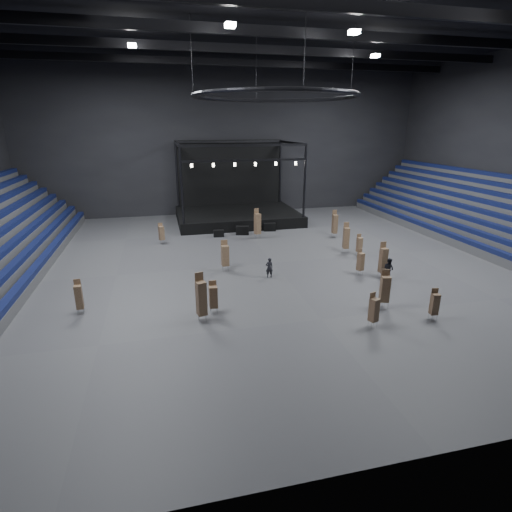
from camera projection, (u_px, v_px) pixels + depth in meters
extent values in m
plane|color=#434345|center=(273.00, 263.00, 33.36)|extent=(50.00, 50.00, 0.00)
cube|color=black|center=(276.00, 19.00, 27.72)|extent=(50.00, 42.00, 0.20)
cube|color=black|center=(228.00, 141.00, 49.93)|extent=(50.00, 0.20, 18.00)
cube|color=black|center=(482.00, 200.00, 11.15)|extent=(50.00, 0.20, 18.00)
cube|color=#0E173E|center=(34.00, 270.00, 29.04)|extent=(0.59, 40.00, 0.40)
cube|color=#0E173E|center=(18.00, 261.00, 28.61)|extent=(0.59, 40.00, 0.40)
cube|color=#0E173E|center=(2.00, 252.00, 28.17)|extent=(0.59, 40.00, 0.40)
cube|color=#48484A|center=(489.00, 242.00, 37.99)|extent=(7.20, 40.00, 0.75)
cube|color=#0E173E|center=(460.00, 238.00, 37.08)|extent=(0.59, 40.00, 0.40)
cube|color=#48484A|center=(494.00, 238.00, 37.98)|extent=(6.30, 40.00, 1.50)
cube|color=#0E173E|center=(470.00, 230.00, 37.05)|extent=(0.59, 40.00, 0.40)
cube|color=#48484A|center=(498.00, 234.00, 37.96)|extent=(5.40, 40.00, 2.25)
cube|color=#0E173E|center=(480.00, 221.00, 37.01)|extent=(0.59, 40.00, 0.40)
cube|color=#48484A|center=(503.00, 230.00, 37.94)|extent=(4.50, 40.00, 3.00)
cube|color=#0E173E|center=(489.00, 213.00, 36.98)|extent=(0.59, 40.00, 0.40)
cube|color=#48484A|center=(508.00, 226.00, 37.92)|extent=(3.60, 40.00, 3.75)
cube|color=#0E173E|center=(499.00, 205.00, 36.94)|extent=(0.59, 40.00, 0.40)
cube|color=#0E173E|center=(509.00, 196.00, 36.91)|extent=(0.59, 40.00, 0.40)
cube|color=black|center=(238.00, 216.00, 47.48)|extent=(14.00, 10.00, 1.20)
cube|color=black|center=(230.00, 173.00, 50.48)|extent=(13.30, 0.30, 8.00)
cylinder|color=black|center=(182.00, 186.00, 40.36)|extent=(0.24, 0.24, 7.80)
cylinder|color=black|center=(177.00, 175.00, 48.86)|extent=(0.24, 0.24, 7.80)
cylinder|color=black|center=(305.00, 182.00, 43.29)|extent=(0.24, 0.24, 7.80)
cylinder|color=black|center=(280.00, 172.00, 51.79)|extent=(0.24, 0.24, 7.80)
cube|color=black|center=(245.00, 145.00, 40.61)|extent=(13.40, 0.25, 0.25)
cube|color=black|center=(229.00, 142.00, 49.10)|extent=(13.40, 0.25, 0.25)
cube|color=black|center=(245.00, 160.00, 41.08)|extent=(13.40, 0.20, 0.20)
cylinder|color=white|center=(192.00, 166.00, 39.98)|extent=(0.24, 0.24, 0.35)
cylinder|color=white|center=(213.00, 165.00, 40.47)|extent=(0.24, 0.24, 0.35)
cylinder|color=white|center=(235.00, 165.00, 40.96)|extent=(0.24, 0.24, 0.35)
cylinder|color=white|center=(255.00, 164.00, 41.44)|extent=(0.24, 0.24, 0.35)
cylinder|color=white|center=(276.00, 164.00, 41.93)|extent=(0.24, 0.24, 0.35)
cylinder|color=white|center=(296.00, 163.00, 42.42)|extent=(0.24, 0.24, 0.35)
torus|color=black|center=(275.00, 96.00, 29.29)|extent=(12.30, 12.30, 0.30)
cylinder|color=black|center=(353.00, 61.00, 29.84)|extent=(0.04, 0.04, 5.00)
cylinder|color=black|center=(256.00, 69.00, 34.04)|extent=(0.04, 0.04, 5.00)
cylinder|color=black|center=(191.00, 55.00, 27.17)|extent=(0.04, 0.04, 5.00)
cylinder|color=black|center=(305.00, 42.00, 22.96)|extent=(0.04, 0.04, 5.00)
cube|color=black|center=(313.00, 4.00, 21.51)|extent=(49.00, 0.35, 0.70)
cube|color=black|center=(276.00, 32.00, 27.97)|extent=(49.00, 0.35, 0.70)
cube|color=black|center=(254.00, 49.00, 34.44)|extent=(49.00, 0.35, 0.70)
cube|color=black|center=(236.00, 62.00, 41.82)|extent=(49.00, 0.35, 0.70)
cube|color=white|center=(132.00, 45.00, 29.63)|extent=(0.60, 0.60, 0.25)
cube|color=white|center=(375.00, 56.00, 34.07)|extent=(0.60, 0.60, 0.25)
cube|color=white|center=(230.00, 25.00, 23.58)|extent=(0.60, 0.60, 0.25)
cube|color=white|center=(354.00, 32.00, 25.35)|extent=(0.60, 0.60, 0.25)
cube|color=black|center=(219.00, 233.00, 41.05)|extent=(1.09, 0.61, 0.70)
cube|color=black|center=(242.00, 230.00, 41.86)|extent=(1.46, 0.96, 0.89)
cube|color=black|center=(270.00, 227.00, 43.33)|extent=(1.39, 0.84, 0.87)
cylinder|color=silver|center=(371.00, 326.00, 22.58)|extent=(0.03, 0.03, 0.37)
cylinder|color=silver|center=(368.00, 323.00, 22.90)|extent=(0.03, 0.03, 0.37)
cylinder|color=silver|center=(377.00, 325.00, 22.66)|extent=(0.03, 0.03, 0.37)
cylinder|color=silver|center=(374.00, 322.00, 22.98)|extent=(0.03, 0.03, 0.37)
cube|color=#86694A|center=(374.00, 310.00, 22.51)|extent=(0.56, 0.56, 1.38)
cube|color=#86694A|center=(372.00, 298.00, 22.45)|extent=(0.42, 0.19, 0.76)
cylinder|color=silver|center=(382.00, 306.00, 24.92)|extent=(0.03, 0.03, 0.44)
cylinder|color=silver|center=(378.00, 303.00, 25.31)|extent=(0.03, 0.03, 0.44)
cylinder|color=silver|center=(388.00, 305.00, 25.01)|extent=(0.03, 0.03, 0.44)
cylinder|color=silver|center=(384.00, 303.00, 25.40)|extent=(0.03, 0.03, 0.44)
cube|color=#86694A|center=(385.00, 289.00, 24.83)|extent=(0.66, 0.66, 1.65)
cube|color=#86694A|center=(385.00, 276.00, 24.80)|extent=(0.51, 0.20, 0.91)
cylinder|color=silver|center=(223.00, 269.00, 31.24)|extent=(0.03, 0.03, 0.46)
cylinder|color=silver|center=(222.00, 267.00, 31.64)|extent=(0.03, 0.03, 0.46)
cylinder|color=silver|center=(229.00, 269.00, 31.33)|extent=(0.03, 0.03, 0.46)
cylinder|color=silver|center=(228.00, 267.00, 31.73)|extent=(0.03, 0.03, 0.46)
cube|color=#86694A|center=(225.00, 256.00, 31.16)|extent=(0.58, 0.58, 1.63)
cube|color=#86694A|center=(224.00, 245.00, 31.13)|extent=(0.53, 0.10, 0.89)
cylinder|color=silver|center=(211.00, 312.00, 24.19)|extent=(0.03, 0.03, 0.41)
cylinder|color=silver|center=(210.00, 309.00, 24.54)|extent=(0.03, 0.03, 0.41)
cylinder|color=silver|center=(217.00, 311.00, 24.27)|extent=(0.03, 0.03, 0.41)
cylinder|color=silver|center=(217.00, 308.00, 24.63)|extent=(0.03, 0.03, 0.41)
cube|color=#86694A|center=(213.00, 297.00, 24.13)|extent=(0.49, 0.49, 1.36)
cube|color=#86694A|center=(213.00, 286.00, 24.12)|extent=(0.47, 0.07, 0.75)
cylinder|color=silver|center=(78.00, 312.00, 24.18)|extent=(0.03, 0.03, 0.35)
cylinder|color=silver|center=(79.00, 310.00, 24.49)|extent=(0.03, 0.03, 0.35)
cylinder|color=silver|center=(83.00, 312.00, 24.26)|extent=(0.03, 0.03, 0.35)
cylinder|color=silver|center=(84.00, 309.00, 24.56)|extent=(0.03, 0.03, 0.35)
cube|color=#86694A|center=(79.00, 297.00, 24.08)|extent=(0.44, 0.44, 1.50)
cube|color=#86694A|center=(78.00, 285.00, 24.02)|extent=(0.40, 0.07, 0.82)
cylinder|color=silver|center=(160.00, 242.00, 38.49)|extent=(0.03, 0.03, 0.39)
cylinder|color=silver|center=(160.00, 241.00, 38.84)|extent=(0.03, 0.03, 0.39)
cylinder|color=silver|center=(164.00, 242.00, 38.58)|extent=(0.03, 0.03, 0.39)
cylinder|color=silver|center=(164.00, 241.00, 38.92)|extent=(0.03, 0.03, 0.39)
cube|color=#86694A|center=(161.00, 233.00, 38.44)|extent=(0.60, 0.60, 1.33)
cube|color=#86694A|center=(160.00, 227.00, 38.40)|extent=(0.44, 0.21, 0.73)
cylinder|color=silver|center=(358.00, 254.00, 35.04)|extent=(0.03, 0.03, 0.35)
cylinder|color=silver|center=(356.00, 253.00, 35.35)|extent=(0.03, 0.03, 0.35)
cylinder|color=silver|center=(361.00, 254.00, 35.12)|extent=(0.03, 0.03, 0.35)
cylinder|color=silver|center=(359.00, 253.00, 35.42)|extent=(0.03, 0.03, 0.35)
cube|color=#86694A|center=(359.00, 245.00, 34.98)|extent=(0.43, 0.43, 1.28)
cube|color=#86694A|center=(359.00, 238.00, 34.95)|extent=(0.40, 0.07, 0.70)
cylinder|color=silver|center=(359.00, 273.00, 30.55)|extent=(0.03, 0.03, 0.36)
cylinder|color=silver|center=(357.00, 272.00, 30.86)|extent=(0.03, 0.03, 0.36)
cylinder|color=silver|center=(363.00, 273.00, 30.62)|extent=(0.03, 0.03, 0.36)
cylinder|color=silver|center=(361.00, 271.00, 30.93)|extent=(0.03, 0.03, 0.36)
cube|color=#86694A|center=(361.00, 262.00, 30.47)|extent=(0.54, 0.54, 1.37)
cube|color=#86694A|center=(360.00, 253.00, 30.41)|extent=(0.41, 0.18, 0.75)
cylinder|color=silver|center=(333.00, 236.00, 40.79)|extent=(0.03, 0.03, 0.40)
cylinder|color=silver|center=(332.00, 235.00, 41.15)|extent=(0.03, 0.03, 0.40)
cylinder|color=silver|center=(337.00, 235.00, 40.88)|extent=(0.03, 0.03, 0.40)
cylinder|color=silver|center=(335.00, 234.00, 41.23)|extent=(0.03, 0.03, 0.40)
cube|color=#86694A|center=(335.00, 224.00, 40.65)|extent=(0.49, 0.49, 1.91)
cube|color=#86694A|center=(335.00, 215.00, 40.56)|extent=(0.47, 0.06, 1.05)
cylinder|color=silver|center=(344.00, 251.00, 35.80)|extent=(0.03, 0.03, 0.41)
cylinder|color=silver|center=(342.00, 250.00, 36.16)|extent=(0.03, 0.03, 0.41)
cylinder|color=silver|center=(348.00, 251.00, 35.88)|extent=(0.03, 0.03, 0.41)
cylinder|color=silver|center=(346.00, 250.00, 36.24)|extent=(0.03, 0.03, 0.41)
cube|color=#86694A|center=(346.00, 238.00, 35.66)|extent=(0.57, 0.57, 1.88)
cube|color=#86694A|center=(346.00, 228.00, 35.57)|extent=(0.47, 0.14, 1.04)
cylinder|color=silver|center=(432.00, 318.00, 23.47)|extent=(0.03, 0.03, 0.35)
cylinder|color=silver|center=(428.00, 316.00, 23.77)|extent=(0.03, 0.03, 0.35)
cylinder|color=silver|center=(437.00, 317.00, 23.54)|extent=(0.03, 0.03, 0.35)
cylinder|color=silver|center=(433.00, 315.00, 23.85)|extent=(0.03, 0.03, 0.35)
cube|color=#86694A|center=(435.00, 304.00, 23.40)|extent=(0.48, 0.48, 1.28)
cube|color=#86694A|center=(434.00, 294.00, 23.38)|extent=(0.40, 0.12, 0.71)
cylinder|color=silver|center=(256.00, 237.00, 40.35)|extent=(0.03, 0.03, 0.45)
cylinder|color=silver|center=(255.00, 236.00, 40.75)|extent=(0.03, 0.03, 0.45)
cylinder|color=silver|center=(260.00, 236.00, 40.45)|extent=(0.03, 0.03, 0.45)
cylinder|color=silver|center=(259.00, 235.00, 40.84)|extent=(0.03, 0.03, 0.45)
cube|color=#86694A|center=(258.00, 224.00, 40.20)|extent=(0.68, 0.68, 2.07)
cube|color=#86694A|center=(256.00, 214.00, 40.07)|extent=(0.51, 0.23, 1.14)
cylinder|color=silver|center=(199.00, 320.00, 23.18)|extent=(0.03, 0.03, 0.44)
cylinder|color=silver|center=(198.00, 317.00, 23.56)|extent=(0.03, 0.03, 0.44)
cylinder|color=silver|center=(206.00, 319.00, 23.27)|extent=(0.03, 0.03, 0.44)
cylinder|color=silver|center=(205.00, 316.00, 23.65)|extent=(0.03, 0.03, 0.44)
cube|color=#86694A|center=(201.00, 298.00, 23.03)|extent=(0.64, 0.64, 2.05)
cube|color=#86694A|center=(199.00, 281.00, 22.91)|extent=(0.50, 0.19, 1.13)
cylinder|color=silver|center=(381.00, 276.00, 29.96)|extent=(0.03, 0.03, 0.41)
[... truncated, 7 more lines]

